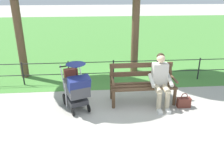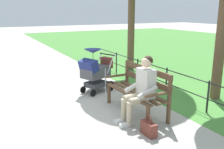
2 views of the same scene
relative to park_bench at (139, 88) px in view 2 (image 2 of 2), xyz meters
name	(u,v)px [view 2 (image 2 of 2)]	position (x,y,z in m)	size (l,w,h in m)	color
ground_plane	(120,103)	(0.61, 0.12, -0.53)	(60.00, 60.00, 0.00)	#ADA89E
park_bench	(139,88)	(0.00, 0.00, 0.00)	(1.61, 0.62, 0.96)	brown
person_on_bench	(141,88)	(-0.40, 0.22, 0.15)	(0.54, 0.74, 1.28)	tan
stroller	(95,70)	(1.61, 0.28, 0.07)	(0.77, 0.99, 1.15)	black
handbag	(149,128)	(-0.95, 0.42, -0.40)	(0.32, 0.14, 0.37)	brown
park_fence	(174,81)	(0.33, -1.24, -0.10)	(7.98, 0.04, 0.70)	black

